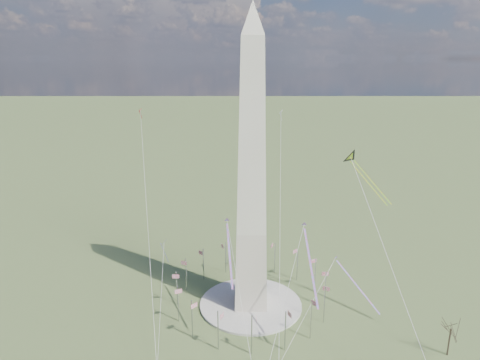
{
  "coord_description": "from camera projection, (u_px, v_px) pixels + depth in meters",
  "views": [
    {
      "loc": [
        -1.88,
        -133.66,
        84.13
      ],
      "look_at": [
        -3.79,
        0.0,
        46.15
      ],
      "focal_mm": 32.0,
      "sensor_mm": 36.0,
      "label": 1
    }
  ],
  "objects": [
    {
      "name": "kite_streamer_right",
      "position": [
        351.0,
        277.0,
        149.07
      ],
      "size": [
        13.57,
        16.66,
        13.94
      ],
      "rotation": [
        0.0,
        0.0,
        3.81
      ],
      "color": "#E62441",
      "rests_on": "ground"
    },
    {
      "name": "ground",
      "position": [
        251.0,
        305.0,
        151.52
      ],
      "size": [
        2000.0,
        2000.0,
        0.0
      ],
      "primitive_type": "plane",
      "color": "#46582C",
      "rests_on": "ground"
    },
    {
      "name": "flagpole_ring",
      "position": [
        251.0,
        287.0,
        149.54
      ],
      "size": [
        54.4,
        54.4,
        13.0
      ],
      "color": "#ADAEB3",
      "rests_on": "ground"
    },
    {
      "name": "kite_small_white",
      "position": [
        281.0,
        113.0,
        175.85
      ],
      "size": [
        1.4,
        2.12,
        4.58
      ],
      "rotation": [
        0.0,
        0.0,
        2.57
      ],
      "color": "silver",
      "rests_on": "ground"
    },
    {
      "name": "kite_small_red",
      "position": [
        140.0,
        111.0,
        174.24
      ],
      "size": [
        1.39,
        2.09,
        4.47
      ],
      "rotation": [
        0.0,
        0.0,
        2.54
      ],
      "color": "red",
      "rests_on": "ground"
    },
    {
      "name": "kite_delta_black",
      "position": [
        353.0,
        160.0,
        143.44
      ],
      "size": [
        14.64,
        17.65,
        15.49
      ],
      "rotation": [
        0.0,
        0.0,
        3.77
      ],
      "color": "black",
      "rests_on": "ground"
    },
    {
      "name": "plaza",
      "position": [
        251.0,
        304.0,
        151.42
      ],
      "size": [
        36.0,
        36.0,
        0.8
      ],
      "primitive_type": "cylinder",
      "color": "beige",
      "rests_on": "ground"
    },
    {
      "name": "tree_near",
      "position": [
        451.0,
        327.0,
        123.5
      ],
      "size": [
        7.65,
        7.65,
        13.38
      ],
      "color": "#423728",
      "rests_on": "ground"
    },
    {
      "name": "kite_streamer_mid",
      "position": [
        229.0,
        243.0,
        133.19
      ],
      "size": [
        3.71,
        20.98,
        14.42
      ],
      "rotation": [
        0.0,
        0.0,
        3.26
      ],
      "color": "#E62441",
      "rests_on": "ground"
    },
    {
      "name": "kite_diamond_purple",
      "position": [
        164.0,
        245.0,
        152.4
      ],
      "size": [
        2.34,
        3.28,
        9.6
      ],
      "rotation": [
        0.0,
        0.0,
        2.39
      ],
      "color": "navy",
      "rests_on": "ground"
    },
    {
      "name": "kite_streamer_left",
      "position": [
        308.0,
        251.0,
        130.4
      ],
      "size": [
        2.85,
        24.44,
        16.77
      ],
      "rotation": [
        0.0,
        0.0,
        3.2
      ],
      "color": "#E62441",
      "rests_on": "ground"
    },
    {
      "name": "washington_monument",
      "position": [
        252.0,
        175.0,
        138.42
      ],
      "size": [
        15.56,
        15.56,
        100.0
      ],
      "color": "beige",
      "rests_on": "plaza"
    }
  ]
}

